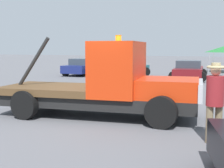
% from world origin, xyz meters
% --- Properties ---
extents(ground_plane, '(160.00, 160.00, 0.00)m').
position_xyz_m(ground_plane, '(0.00, 0.00, 0.00)').
color(ground_plane, slate).
extents(tow_truck, '(6.48, 2.98, 2.54)m').
position_xyz_m(tow_truck, '(0.39, 0.06, 0.98)').
color(tow_truck, black).
rests_on(tow_truck, ground).
extents(person_near_truck, '(0.40, 0.40, 1.82)m').
position_xyz_m(person_near_truck, '(3.68, -1.41, 1.07)').
color(person_near_truck, '#847051').
rests_on(person_near_truck, ground).
extents(parked_car_navy, '(2.59, 4.54, 1.34)m').
position_xyz_m(parked_car_navy, '(-8.18, 13.49, 0.65)').
color(parked_car_navy, navy).
rests_on(parked_car_navy, ground).
extents(parked_car_teal, '(2.45, 4.80, 1.34)m').
position_xyz_m(parked_car_teal, '(-4.13, 12.90, 0.65)').
color(parked_car_teal, '#196670').
rests_on(parked_car_teal, ground).
extents(parked_car_maroon, '(2.80, 5.00, 1.34)m').
position_xyz_m(parked_car_maroon, '(0.37, 13.04, 0.65)').
color(parked_car_maroon, maroon).
rests_on(parked_car_maroon, ground).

